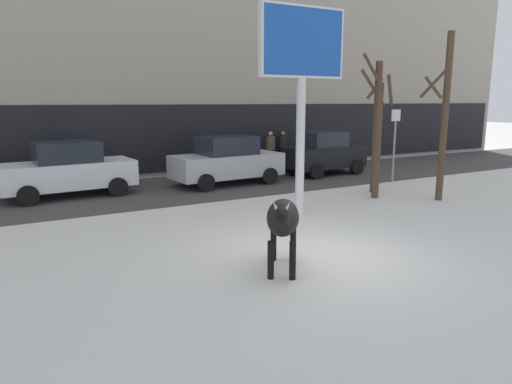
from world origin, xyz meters
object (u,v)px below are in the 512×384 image
object	(u,v)px
cow_black	(283,220)
car_black_hatchback	(323,153)
car_silver_sedan	(227,161)
bare_tree_right_lot	(444,115)
pedestrian_by_cars	(283,149)
bare_tree_far_back	(378,137)
car_white_sedan	(68,170)
bare_tree_left_lot	(376,123)
pedestrian_far_left	(270,150)
billboard	(302,55)
street_sign	(395,140)

from	to	relation	value
cow_black	car_black_hatchback	bearing A→B (deg)	48.87
car_silver_sedan	cow_black	bearing A→B (deg)	-109.46
bare_tree_right_lot	pedestrian_by_cars	bearing A→B (deg)	92.28
bare_tree_right_lot	bare_tree_far_back	size ratio (longest dim) A/B	1.32
car_white_sedan	bare_tree_left_lot	distance (m)	10.49
car_white_sedan	bare_tree_right_lot	bearing A→B (deg)	-31.98
cow_black	pedestrian_far_left	distance (m)	13.45
car_black_hatchback	bare_tree_left_lot	size ratio (longest dim) A/B	0.76
billboard	bare_tree_far_back	size ratio (longest dim) A/B	1.41
car_silver_sedan	bare_tree_right_lot	world-z (taller)	bare_tree_right_lot
pedestrian_by_cars	bare_tree_far_back	xyz separation A→B (m)	(-1.18, -7.51, 1.13)
bare_tree_left_lot	street_sign	size ratio (longest dim) A/B	1.68
cow_black	bare_tree_far_back	size ratio (longest dim) A/B	0.45
bare_tree_right_lot	bare_tree_far_back	distance (m)	2.08
bare_tree_right_lot	car_silver_sedan	bearing A→B (deg)	128.66
cow_black	pedestrian_by_cars	size ratio (longest dim) A/B	1.04
pedestrian_far_left	bare_tree_far_back	bearing A→B (deg)	-93.66
street_sign	bare_tree_right_lot	bearing A→B (deg)	-111.33
street_sign	bare_tree_far_back	bearing A→B (deg)	-144.86
billboard	bare_tree_left_lot	xyz separation A→B (m)	(4.18, 1.53, -1.91)
cow_black	car_white_sedan	size ratio (longest dim) A/B	0.42
pedestrian_by_cars	pedestrian_far_left	world-z (taller)	same
cow_black	bare_tree_right_lot	distance (m)	8.49
cow_black	billboard	size ratio (longest dim) A/B	0.32
cow_black	street_sign	xyz separation A→B (m)	(9.05, 6.08, 0.68)
billboard	street_sign	world-z (taller)	billboard
bare_tree_far_back	street_sign	world-z (taller)	bare_tree_far_back
car_silver_sedan	car_black_hatchback	distance (m)	4.74
bare_tree_far_back	pedestrian_by_cars	bearing A→B (deg)	81.07
bare_tree_left_lot	car_white_sedan	bearing A→B (deg)	154.77
car_silver_sedan	street_sign	xyz separation A→B (m)	(5.95, -2.69, 0.76)
car_white_sedan	bare_tree_far_back	xyz separation A→B (m)	(8.78, -5.20, 1.10)
cow_black	car_black_hatchback	size ratio (longest dim) A/B	0.50
car_silver_sedan	street_sign	size ratio (longest dim) A/B	1.53
car_black_hatchback	bare_tree_left_lot	world-z (taller)	bare_tree_left_lot
bare_tree_right_lot	billboard	bearing A→B (deg)	174.66
bare_tree_far_back	cow_black	bearing A→B (deg)	-146.66
street_sign	car_white_sedan	bearing A→B (deg)	164.30
car_silver_sedan	pedestrian_far_left	size ratio (longest dim) A/B	2.49
bare_tree_right_lot	street_sign	xyz separation A→B (m)	(1.24, 3.19, -1.04)
bare_tree_right_lot	bare_tree_far_back	xyz separation A→B (m)	(-1.53, 1.24, -0.70)
car_silver_sedan	pedestrian_by_cars	bearing A→B (deg)	33.34
car_black_hatchback	bare_tree_right_lot	distance (m)	6.33
bare_tree_left_lot	bare_tree_far_back	world-z (taller)	bare_tree_left_lot
bare_tree_left_lot	bare_tree_right_lot	size ratio (longest dim) A/B	0.90
car_white_sedan	street_sign	bearing A→B (deg)	-15.70
cow_black	car_black_hatchback	xyz separation A→B (m)	(7.83, 8.97, -0.07)
pedestrian_by_cars	pedestrian_far_left	bearing A→B (deg)	180.00
car_white_sedan	pedestrian_far_left	distance (m)	9.54
billboard	pedestrian_by_cars	xyz separation A→B (m)	(4.74, 8.27, -3.43)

